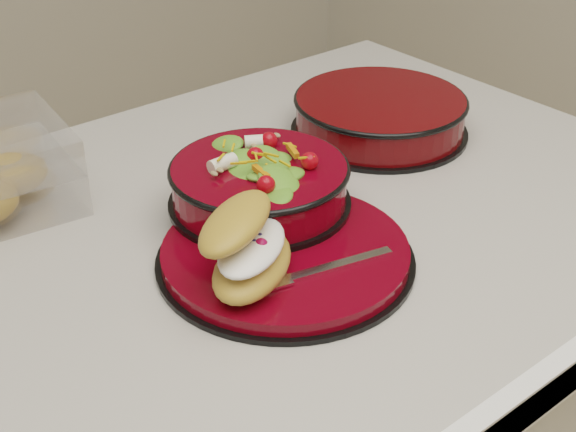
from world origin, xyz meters
TOP-DOWN VIEW (x-y plane):
  - dinner_plate at (0.06, -0.08)m, footprint 0.27×0.27m
  - salad_bowl at (0.09, 0.00)m, footprint 0.21×0.21m
  - croissant at (-0.00, -0.10)m, footprint 0.14×0.14m
  - fork at (0.06, -0.14)m, footprint 0.15×0.05m
  - extra_bowl at (0.36, 0.08)m, footprint 0.25×0.25m

SIDE VIEW (x-z plane):
  - dinner_plate at x=0.06m, z-range 0.90..0.92m
  - fork at x=0.06m, z-range 0.92..0.92m
  - extra_bowl at x=0.36m, z-range 0.90..0.96m
  - salad_bowl at x=0.09m, z-range 0.91..1.00m
  - croissant at x=0.00m, z-range 0.92..0.99m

